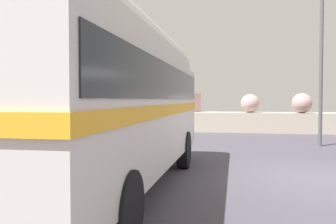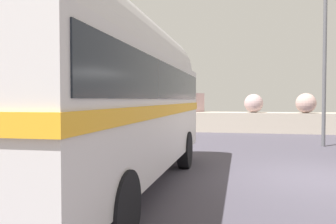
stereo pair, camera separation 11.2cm
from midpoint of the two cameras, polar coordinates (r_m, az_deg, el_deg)
name	(u,v)px [view 1 (the left image)]	position (r m, az deg, el deg)	size (l,w,h in m)	color
ground	(319,179)	(8.99, 22.55, -9.77)	(32.00, 26.00, 0.02)	#47424F
breakwater	(271,120)	(20.55, 15.85, -1.17)	(31.36, 2.09, 2.45)	#B7AA9A
vintage_coach	(109,88)	(7.13, -9.72, 3.82)	(2.57, 8.62, 3.70)	black
lamp_post	(324,46)	(15.09, 23.27, 9.64)	(0.95, 0.33, 6.91)	#5B5B60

